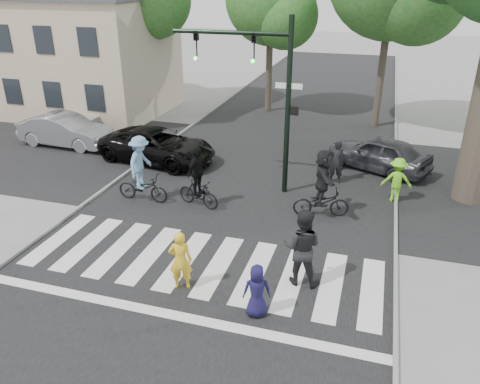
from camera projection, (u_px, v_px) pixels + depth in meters
The scene contains 20 objects.
ground at pixel (187, 284), 11.80m from camera, with size 120.00×120.00×0.00m, color gray.
road_stem at pixel (243, 201), 16.14m from camera, with size 10.00×70.00×0.01m, color black.
road_cross at pixel (264, 170), 18.74m from camera, with size 70.00×10.00×0.01m, color black.
curb_left at pixel (113, 183), 17.45m from camera, with size 0.10×70.00×0.10m, color gray.
curb_right at pixel (396, 220), 14.79m from camera, with size 0.10×70.00×0.10m, color gray.
crosswalk at pixel (196, 269), 12.37m from camera, with size 10.00×3.85×0.01m.
traffic_signal at pixel (264, 81), 15.45m from camera, with size 4.45×0.29×6.00m.
bg_tree_2 at pixel (275, 3), 24.26m from camera, with size 5.04×4.80×8.40m.
house at pixel (87, 42), 25.36m from camera, with size 8.40×8.10×8.82m.
pedestrian_woman at pixel (180, 260), 11.35m from camera, with size 0.58×0.38×1.58m, color yellow.
pedestrian_child at pixel (257, 291), 10.47m from camera, with size 0.64×0.42×1.31m, color #17143C.
pedestrian_adult at pixel (302, 247), 11.47m from camera, with size 0.99×0.77×2.03m, color black.
cyclist_left at pixel (141, 174), 15.77m from camera, with size 1.83×1.19×2.32m.
cyclist_mid at pixel (198, 183), 15.44m from camera, with size 1.65×1.04×2.08m.
cyclist_right at pixel (322, 187), 14.75m from camera, with size 1.88×1.74×2.26m.
car_suv at pixel (158, 146), 19.34m from camera, with size 2.26×4.90×1.36m, color black.
car_silver at pixel (65, 130), 21.14m from camera, with size 1.52×4.36×1.44m, color gray.
car_grey at pixel (378, 153), 18.48m from camera, with size 1.64×4.07×1.39m, color #34343A.
bystander_hivis at pixel (397, 180), 15.83m from camera, with size 1.01×0.58×1.57m, color #6CD120.
bystander_dark at pixel (336, 162), 17.25m from camera, with size 0.61×0.40×1.67m, color black.
Camera 1 is at (4.11, -8.92, 7.08)m, focal length 35.00 mm.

